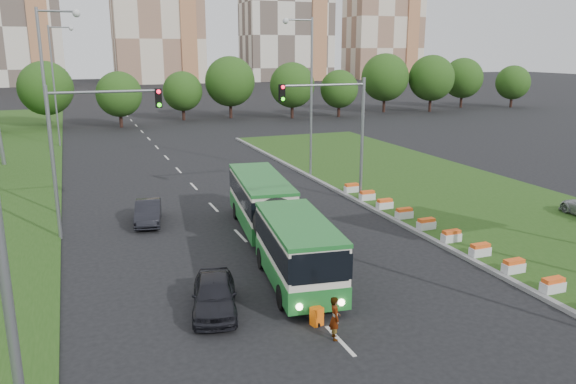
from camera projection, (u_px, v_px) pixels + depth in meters
name	position (u px, v px, depth m)	size (l,w,h in m)	color
ground	(341.00, 267.00, 25.75)	(360.00, 360.00, 0.00)	black
grass_median	(462.00, 198.00, 37.52)	(14.00, 60.00, 0.15)	#214513
median_kerb	(370.00, 208.00, 35.08)	(0.30, 60.00, 0.18)	gray
lane_markings	(188.00, 180.00, 42.76)	(0.20, 100.00, 0.01)	silver
flower_planters	(438.00, 230.00, 29.70)	(1.10, 20.30, 0.60)	silver
traffic_mast_median	(340.00, 121.00, 35.13)	(5.76, 0.32, 8.00)	gray
traffic_mast_left	(84.00, 137.00, 28.92)	(5.76, 0.32, 8.00)	gray
street_lamps	(219.00, 116.00, 32.25)	(36.00, 60.00, 12.00)	gray
tree_line	(229.00, 88.00, 77.82)	(120.00, 8.00, 9.00)	#1E4312
apartment_tower_east	(286.00, 3.00, 174.70)	(27.00, 15.00, 47.00)	silver
midrise_east	(384.00, 17.00, 187.83)	(24.00, 14.00, 40.00)	beige
articulated_bus	(273.00, 221.00, 27.49)	(2.42, 15.51, 2.55)	silver
car_left_near	(214.00, 295.00, 21.27)	(1.65, 4.10, 1.40)	black
car_left_far	(148.00, 212.00, 32.14)	(1.39, 3.98, 1.31)	black
pedestrian	(335.00, 318.00, 19.24)	(0.57, 0.37, 1.56)	gray
shopping_trolley	(317.00, 316.00, 20.31)	(0.40, 0.42, 0.69)	#FF660D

